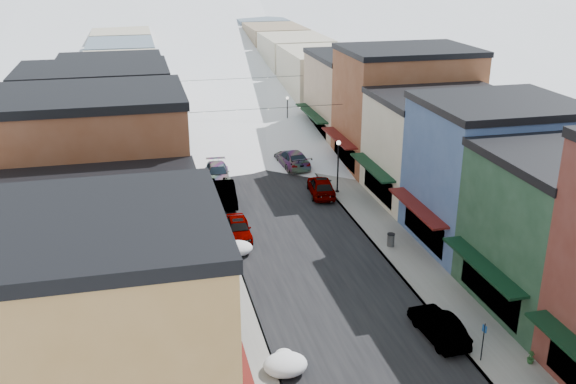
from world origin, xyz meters
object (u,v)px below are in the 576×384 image
trash_can (391,240)px  streetlamp_near (338,160)px  car_silver_sedan (238,228)px  car_green_sedan (438,326)px  car_dark_hatch (225,194)px

trash_can → streetlamp_near: size_ratio=0.20×
car_silver_sedan → car_green_sedan: car_silver_sedan is taller
trash_can → streetlamp_near: streetlamp_near is taller
car_silver_sedan → car_dark_hatch: 7.12m
car_silver_sedan → trash_can: car_silver_sedan is taller
trash_can → streetlamp_near: 11.57m
car_dark_hatch → streetlamp_near: (9.89, -0.06, 2.25)m
car_dark_hatch → streetlamp_near: size_ratio=1.09×
streetlamp_near → car_silver_sedan: bearing=-144.5°
car_silver_sedan → car_dark_hatch: (0.00, 7.12, 0.09)m
car_dark_hatch → streetlamp_near: 10.14m
car_silver_sedan → streetlamp_near: streetlamp_near is taller
car_silver_sedan → streetlamp_near: (9.89, 7.06, 2.34)m
car_silver_sedan → streetlamp_near: size_ratio=0.95×
car_dark_hatch → car_green_sedan: (8.60, -22.57, -0.10)m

